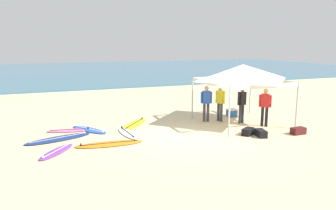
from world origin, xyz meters
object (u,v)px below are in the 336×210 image
object	(u,v)px
surfboard_navy	(59,139)
person_yellow	(220,101)
surfboard_pink	(70,130)
person_red	(265,105)
gear_bag_near_tent	(261,133)
cooler_box	(232,113)
surfboard_white	(128,133)
gear_bag_by_pole	(298,131)
person_blue	(206,101)
surfboard_blue	(89,130)
canopy_tent	(243,72)
gear_bag_on_sand	(248,132)
surfboard_purple	(56,152)
surfboard_yellow	(134,124)
surfboard_orange	(109,144)
person_black	(242,102)

from	to	relation	value
surfboard_navy	person_yellow	size ratio (longest dim) A/B	1.57
surfboard_pink	person_red	world-z (taller)	person_red
gear_bag_near_tent	cooler_box	bearing A→B (deg)	76.16
surfboard_white	gear_bag_by_pole	world-z (taller)	gear_bag_by_pole
surfboard_navy	person_blue	xyz separation A→B (m)	(6.74, 0.54, 0.95)
surfboard_blue	canopy_tent	bearing A→B (deg)	-10.77
surfboard_pink	gear_bag_near_tent	xyz separation A→B (m)	(7.09, -3.63, 0.10)
surfboard_blue	surfboard_pink	bearing A→B (deg)	167.44
surfboard_white	gear_bag_by_pole	xyz separation A→B (m)	(6.55, -2.60, 0.10)
canopy_tent	gear_bag_on_sand	bearing A→B (deg)	-114.82
person_blue	cooler_box	size ratio (longest dim) A/B	3.42
surfboard_purple	person_red	xyz separation A→B (m)	(8.91, 0.36, 0.95)
gear_bag_on_sand	cooler_box	xyz separation A→B (m)	(1.20, 3.13, 0.06)
gear_bag_near_tent	surfboard_white	bearing A→B (deg)	154.38
surfboard_pink	person_yellow	size ratio (longest dim) A/B	1.14
person_blue	gear_bag_near_tent	distance (m)	3.31
person_red	surfboard_purple	bearing A→B (deg)	-177.68
surfboard_yellow	gear_bag_on_sand	distance (m)	5.10
person_blue	canopy_tent	bearing A→B (deg)	-34.50
surfboard_orange	cooler_box	bearing A→B (deg)	19.39
surfboard_pink	cooler_box	size ratio (longest dim) A/B	3.89
person_blue	gear_bag_by_pole	size ratio (longest dim) A/B	2.85
surfboard_orange	person_red	world-z (taller)	person_red
surfboard_orange	person_blue	xyz separation A→B (m)	(5.03, 1.92, 0.95)
person_black	person_yellow	bearing A→B (deg)	136.71
surfboard_white	person_blue	size ratio (longest dim) A/B	1.13
canopy_tent	surfboard_blue	distance (m)	7.29
surfboard_navy	person_black	size ratio (longest dim) A/B	1.57
surfboard_yellow	person_blue	xyz separation A→B (m)	(3.38, -0.59, 0.95)
person_red	cooler_box	xyz separation A→B (m)	(-0.29, 2.22, -0.79)
surfboard_blue	gear_bag_on_sand	xyz separation A→B (m)	(5.97, -3.05, 0.10)
surfboard_blue	person_red	distance (m)	7.82
surfboard_yellow	gear_bag_by_pole	size ratio (longest dim) A/B	3.67
gear_bag_on_sand	gear_bag_by_pole	bearing A→B (deg)	-18.47
surfboard_navy	person_yellow	distance (m)	7.44
person_red	surfboard_blue	bearing A→B (deg)	164.01
surfboard_navy	surfboard_yellow	bearing A→B (deg)	18.63
surfboard_yellow	person_yellow	xyz separation A→B (m)	(4.01, -0.81, 0.95)
person_yellow	gear_bag_by_pole	size ratio (longest dim) A/B	2.85
surfboard_yellow	surfboard_blue	bearing A→B (deg)	-173.84
surfboard_white	surfboard_yellow	xyz separation A→B (m)	(0.66, 1.34, -0.00)
person_yellow	person_black	bearing A→B (deg)	-43.29
person_red	gear_bag_by_pole	size ratio (longest dim) A/B	2.85
gear_bag_on_sand	canopy_tent	bearing A→B (deg)	65.18
canopy_tent	gear_bag_near_tent	world-z (taller)	canopy_tent
canopy_tent	surfboard_purple	xyz separation A→B (m)	(-8.23, -1.21, -2.35)
surfboard_purple	surfboard_navy	bearing A→B (deg)	84.35
surfboard_pink	surfboard_white	bearing A→B (deg)	-30.39
canopy_tent	surfboard_white	xyz separation A→B (m)	(-5.37, 0.18, -2.35)
surfboard_yellow	gear_bag_on_sand	xyz separation A→B (m)	(3.90, -3.27, 0.10)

